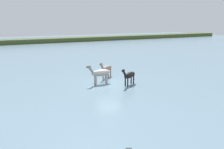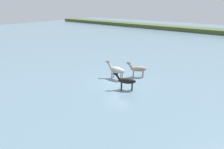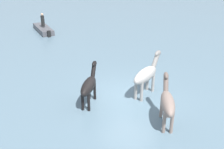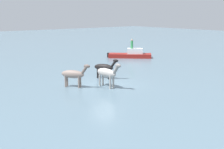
# 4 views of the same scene
# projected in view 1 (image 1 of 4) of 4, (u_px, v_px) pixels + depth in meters

# --- Properties ---
(ground_plane) EXTENTS (143.83, 143.83, 0.00)m
(ground_plane) POSITION_uv_depth(u_px,v_px,m) (109.00, 84.00, 22.04)
(ground_plane) COLOR slate
(distant_shoreline) EXTENTS (129.44, 6.00, 2.40)m
(distant_shoreline) POSITION_uv_depth(u_px,v_px,m) (42.00, 42.00, 61.95)
(distant_shoreline) COLOR #424F2B
(distant_shoreline) RESTS_ON ground_plane
(horse_lead) EXTENTS (2.62, 0.73, 2.03)m
(horse_lead) POSITION_uv_depth(u_px,v_px,m) (100.00, 73.00, 21.86)
(horse_lead) COLOR #9E9993
(horse_lead) RESTS_ON ground_plane
(horse_dun_straggler) EXTENTS (2.20, 1.37, 1.79)m
(horse_dun_straggler) POSITION_uv_depth(u_px,v_px,m) (129.00, 75.00, 21.49)
(horse_dun_straggler) COLOR black
(horse_dun_straggler) RESTS_ON ground_plane
(horse_mid_herd) EXTENTS (2.20, 1.65, 1.87)m
(horse_mid_herd) POSITION_uv_depth(u_px,v_px,m) (106.00, 68.00, 24.32)
(horse_mid_herd) COLOR gray
(horse_mid_herd) RESTS_ON ground_plane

